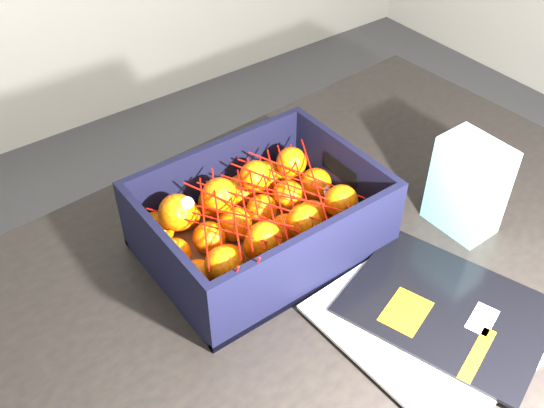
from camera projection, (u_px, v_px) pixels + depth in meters
table at (329, 301)px, 1.07m from camera, size 1.24×0.87×0.75m
magazine_stack at (429, 322)px, 0.90m from camera, size 0.32×0.33×0.02m
produce_crate at (261, 225)px, 1.00m from camera, size 0.36×0.27×0.13m
clementine_heap at (260, 222)px, 0.99m from camera, size 0.34×0.25×0.10m
mesh_net at (260, 203)px, 0.96m from camera, size 0.30×0.24×0.09m
retail_carton at (468, 186)px, 1.01m from camera, size 0.07×0.11×0.16m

